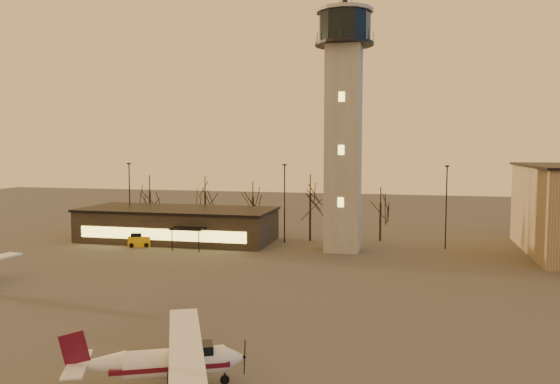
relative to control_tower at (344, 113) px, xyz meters
name	(u,v)px	position (x,y,z in m)	size (l,w,h in m)	color
ground	(287,335)	(0.00, -30.00, -16.33)	(220.00, 220.00, 0.00)	#3C3A37
control_tower	(344,113)	(0.00, 0.00, 0.00)	(6.80, 6.80, 32.60)	gray
terminal	(178,224)	(-21.99, 1.98, -14.17)	(25.40, 12.20, 4.30)	black
light_poles	(348,205)	(0.50, 1.00, -10.92)	(58.50, 12.25, 10.14)	black
tree_row	(253,193)	(-13.70, 9.16, -10.39)	(37.20, 9.20, 8.80)	black
cessna_front	(178,366)	(-3.69, -39.07, -15.18)	(9.75, 11.70, 3.35)	silver
service_cart	(140,241)	(-24.89, -3.01, -15.67)	(3.03, 2.36, 1.72)	#E1AB0D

